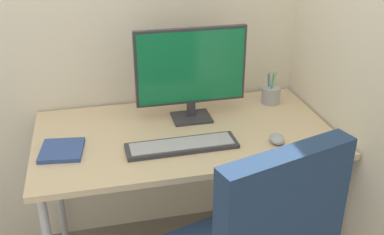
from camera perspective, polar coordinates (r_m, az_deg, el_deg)
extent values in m
cube|color=#D1B78C|center=(2.02, -0.95, -2.06)|extent=(1.29, 0.71, 0.03)
cylinder|color=#B2B5BA|center=(2.19, 16.81, -12.66)|extent=(0.03, 0.03, 0.72)
cylinder|color=#B2B5BA|center=(2.45, -16.36, -7.92)|extent=(0.03, 0.03, 0.72)
cylinder|color=#B2B5BA|center=(2.63, 10.51, -4.77)|extent=(0.03, 0.03, 0.72)
cube|color=#333338|center=(2.13, -0.06, 0.01)|extent=(0.18, 0.14, 0.01)
cube|color=#333338|center=(2.12, -0.13, 1.24)|extent=(0.04, 0.02, 0.08)
cube|color=#333338|center=(2.04, -0.14, 6.39)|extent=(0.50, 0.02, 0.35)
cube|color=#14723F|center=(2.03, -0.06, 6.26)|extent=(0.48, 0.01, 0.32)
cube|color=#333338|center=(1.89, -1.27, -3.54)|extent=(0.46, 0.13, 0.02)
cube|color=#9EA0A5|center=(1.88, -1.27, -3.28)|extent=(0.43, 0.11, 0.00)
ellipsoid|color=#9EA0A5|center=(1.96, 10.51, -2.62)|extent=(0.08, 0.10, 0.03)
cylinder|color=#9EA0A5|center=(2.31, 9.76, 2.77)|extent=(0.09, 0.09, 0.08)
cylinder|color=#B2B5BA|center=(2.29, 9.70, 4.25)|extent=(0.02, 0.01, 0.13)
cylinder|color=#B2B5BA|center=(2.29, 10.07, 4.28)|extent=(0.02, 0.01, 0.13)
torus|color=red|center=(2.31, 9.78, 3.00)|extent=(0.03, 0.04, 0.01)
cylinder|color=#3FAD59|center=(2.28, 9.88, 3.82)|extent=(0.01, 0.01, 0.14)
cylinder|color=#337FD8|center=(2.31, 9.51, 3.97)|extent=(0.02, 0.02, 0.13)
cube|color=#334C8C|center=(1.93, -15.86, -3.94)|extent=(0.19, 0.20, 0.02)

